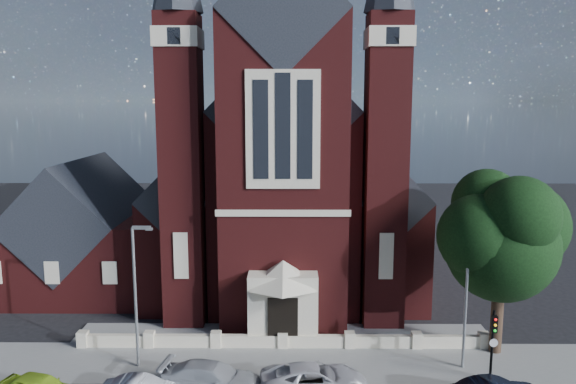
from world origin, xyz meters
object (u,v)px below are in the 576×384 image
traffic_signal (493,337)px  street_tree (505,239)px  street_lamp_left (137,289)px  street_lamp_right (468,289)px  car_silver_b (212,378)px  parish_hall (84,237)px  church (286,177)px  car_white_suv (314,379)px

traffic_signal → street_tree: bearing=64.1°
street_lamp_left → traffic_signal: size_ratio=2.02×
street_lamp_right → car_silver_b: (-13.61, -2.63, -3.84)m
car_silver_b → street_lamp_left: bearing=68.5°
parish_hall → church: bearing=17.2°
traffic_signal → street_lamp_right: bearing=120.0°
church → traffic_signal: bearing=-61.8°
street_tree → traffic_signal: (-1.60, -3.28, -4.38)m
street_lamp_right → car_white_suv: size_ratio=1.49×
car_silver_b → car_white_suv: (5.18, -0.04, -0.01)m
traffic_signal → car_silver_b: bearing=-175.8°
street_tree → street_lamp_right: street_tree is taller
car_white_suv → parish_hall: bearing=40.5°
church → parish_hall: church is taller
church → street_lamp_left: size_ratio=4.31×
traffic_signal → church: bearing=118.2°
parish_hall → car_silver_b: 21.04m
church → traffic_signal: (11.00, -20.52, -5.60)m
church → parish_hall: bearing=-162.8°
car_silver_b → car_white_suv: 5.18m
street_lamp_left → car_white_suv: street_lamp_left is taller
car_silver_b → street_lamp_right: bearing=-69.6°
car_silver_b → church: bearing=0.2°
street_lamp_left → car_white_suv: (9.57, -2.68, -3.85)m
street_lamp_left → car_white_suv: size_ratio=1.49×
church → car_silver_b: bearing=-99.3°
street_lamp_left → traffic_signal: bearing=-4.8°
parish_hall → street_lamp_left: parish_hall is taller
traffic_signal → car_silver_b: traffic_signal is taller
street_lamp_right → car_silver_b: size_ratio=1.54×
street_lamp_left → car_white_suv: bearing=-15.6°
church → street_lamp_left: (-7.91, -18.94, -3.59)m
traffic_signal → car_silver_b: 14.67m
church → street_lamp_left: 20.84m
church → street_lamp_right: bearing=-62.0°
car_white_suv → street_tree: bearing=-74.3°
street_lamp_left → street_lamp_right: (18.00, 0.00, 0.00)m
parish_hall → traffic_signal: (27.00, -15.57, -1.43)m
street_lamp_left → street_tree: bearing=4.8°
parish_hall → street_lamp_left: size_ratio=1.51×
church → car_white_suv: (1.66, -21.62, -7.43)m
traffic_signal → car_silver_b: (-14.52, -1.06, -1.82)m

